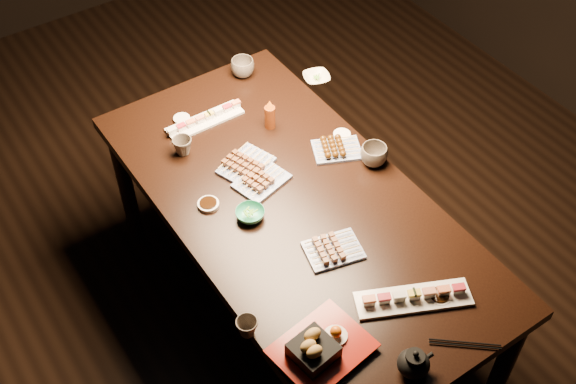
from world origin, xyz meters
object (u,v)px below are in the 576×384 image
object	(u,v)px
sushi_platter_far	(205,118)
yakitori_plate_left	(246,162)
teacup_near_left	(247,327)
edamame_bowl_green	(250,214)
condiment_bottle	(270,114)
yakitori_plate_center	(261,178)
dining_table	(295,262)
yakitori_plate_right	(333,247)
teapot	(414,362)
teacup_far_right	(243,68)
sushi_platter_near	(414,296)
edamame_bowl_cream	(317,78)
tempura_tray	(323,342)
teacup_far_left	(183,146)
teacup_mid_right	(374,155)

from	to	relation	value
sushi_platter_far	yakitori_plate_left	world-z (taller)	yakitori_plate_left
teacup_near_left	edamame_bowl_green	bearing A→B (deg)	56.84
condiment_bottle	yakitori_plate_center	bearing A→B (deg)	-128.96
dining_table	yakitori_plate_right	size ratio (longest dim) A/B	8.93
yakitori_plate_center	edamame_bowl_green	world-z (taller)	yakitori_plate_center
yakitori_plate_right	teapot	xyz separation A→B (m)	(-0.08, -0.53, 0.03)
teacup_far_right	sushi_platter_near	bearing A→B (deg)	-97.05
dining_table	edamame_bowl_green	distance (m)	0.43
teacup_far_right	yakitori_plate_center	bearing A→B (deg)	-115.60
teacup_far_right	condiment_bottle	distance (m)	0.38
teapot	sushi_platter_far	bearing A→B (deg)	99.21
dining_table	teacup_far_right	size ratio (longest dim) A/B	16.79
yakitori_plate_right	teacup_near_left	world-z (taller)	teacup_near_left
sushi_platter_far	teapot	world-z (taller)	teapot
yakitori_plate_right	teapot	distance (m)	0.53
edamame_bowl_cream	tempura_tray	size ratio (longest dim) A/B	0.40
yakitori_plate_center	dining_table	bearing A→B (deg)	-88.38
yakitori_plate_left	teacup_far_right	distance (m)	0.60
sushi_platter_near	teapot	distance (m)	0.27
sushi_platter_far	teapot	xyz separation A→B (m)	(-0.04, -1.41, 0.03)
teapot	condiment_bottle	bearing A→B (deg)	88.99
teacup_far_left	yakitori_plate_left	bearing A→B (deg)	-51.49
yakitori_plate_center	teacup_far_left	bearing A→B (deg)	104.39
dining_table	yakitori_plate_right	bearing A→B (deg)	-78.84
dining_table	teapot	xyz separation A→B (m)	(-0.10, -0.80, 0.43)
sushi_platter_near	sushi_platter_far	world-z (taller)	sushi_platter_near
teacup_far_left	edamame_bowl_cream	bearing A→B (deg)	6.19
sushi_platter_near	teacup_mid_right	xyz separation A→B (m)	(0.31, 0.60, 0.02)
teacup_far_left	teacup_far_right	size ratio (longest dim) A/B	0.75
teacup_near_left	yakitori_plate_center	bearing A→B (deg)	53.38
sushi_platter_far	yakitori_plate_right	size ratio (longest dim) A/B	1.71
yakitori_plate_right	teacup_far_right	xyz separation A→B (m)	(0.27, 1.06, 0.02)
dining_table	yakitori_plate_left	bearing A→B (deg)	115.78
teacup_near_left	teacup_far_right	world-z (taller)	teacup_far_right
sushi_platter_near	sushi_platter_far	xyz separation A→B (m)	(-0.14, 1.20, -0.00)
condiment_bottle	teacup_far_left	bearing A→B (deg)	170.47
edamame_bowl_cream	tempura_tray	bearing A→B (deg)	-124.96
yakitori_plate_left	tempura_tray	size ratio (longest dim) A/B	0.70
dining_table	sushi_platter_near	xyz separation A→B (m)	(0.08, -0.60, 0.40)
teacup_near_left	teacup_far_left	bearing A→B (deg)	74.89
teapot	edamame_bowl_cream	bearing A→B (deg)	77.04
teacup_near_left	teapot	world-z (taller)	teapot
sushi_platter_far	yakitori_plate_left	bearing A→B (deg)	90.61
tempura_tray	teacup_far_right	xyz separation A→B (m)	(0.55, 1.37, -0.01)
sushi_platter_near	teacup_far_right	size ratio (longest dim) A/B	3.74
teacup_far_left	teapot	xyz separation A→B (m)	(0.12, -1.29, 0.01)
teacup_far_right	edamame_bowl_green	bearing A→B (deg)	-119.89
sushi_platter_near	edamame_bowl_green	distance (m)	0.69
tempura_tray	teacup_far_left	world-z (taller)	tempura_tray
tempura_tray	condiment_bottle	xyz separation A→B (m)	(0.46, 1.01, 0.02)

